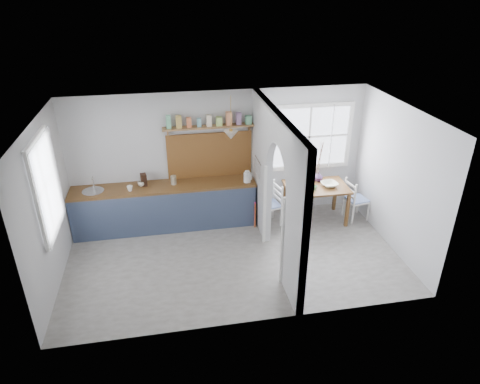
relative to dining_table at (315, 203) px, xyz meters
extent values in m
cube|color=gray|center=(-1.83, -1.02, -0.38)|extent=(5.80, 3.20, 0.01)
cube|color=#BEBEBE|center=(-1.83, -1.02, 2.22)|extent=(5.80, 3.20, 0.01)
cube|color=#BEBEBE|center=(-1.83, 0.58, 0.92)|extent=(5.80, 0.01, 2.60)
cube|color=#BEBEBE|center=(-1.83, -2.62, 0.92)|extent=(5.80, 0.01, 2.60)
cube|color=#BEBEBE|center=(-4.73, -1.02, 0.92)|extent=(0.01, 3.20, 2.60)
cube|color=#BEBEBE|center=(1.07, -1.02, 0.92)|extent=(0.01, 3.20, 2.60)
cube|color=#BEBEBE|center=(-1.13, -2.22, 0.92)|extent=(0.12, 0.80, 2.60)
cube|color=#BEBEBE|center=(-1.13, -0.02, 0.92)|extent=(0.12, 1.20, 2.60)
cube|color=#BEBEBE|center=(-1.13, -1.22, 1.69)|extent=(0.12, 1.20, 1.05)
cube|color=brown|center=(-2.96, 0.28, 0.49)|extent=(3.50, 0.60, 0.05)
cube|color=#445370|center=(-2.96, -0.01, 0.04)|extent=(3.50, 0.03, 0.85)
cube|color=#462717|center=(-2.96, 0.33, 0.04)|extent=(3.46, 0.45, 0.85)
cylinder|color=#B8B8B8|center=(-4.26, 0.28, 0.51)|extent=(0.40, 0.40, 0.02)
cube|color=brown|center=(-2.04, 0.55, 0.97)|extent=(1.65, 0.03, 0.90)
cube|color=brown|center=(-2.04, 0.47, 1.57)|extent=(1.75, 0.20, 0.03)
cube|color=#56A476|center=(-2.78, 0.47, 1.67)|extent=(0.09, 0.09, 0.18)
cube|color=#A68736|center=(-2.60, 0.47, 1.67)|extent=(0.09, 0.09, 0.18)
cube|color=#BC592D|center=(-2.41, 0.47, 1.67)|extent=(0.09, 0.09, 0.18)
cube|color=#6098A1|center=(-2.22, 0.47, 1.67)|extent=(0.09, 0.09, 0.18)
cube|color=beige|center=(-2.04, 0.47, 1.67)|extent=(0.09, 0.09, 0.18)
cube|color=#96BC55|center=(-1.85, 0.47, 1.67)|extent=(0.09, 0.09, 0.18)
cube|color=#C97547|center=(-1.67, 0.47, 1.67)|extent=(0.09, 0.09, 0.18)
cube|color=slate|center=(-1.48, 0.47, 1.67)|extent=(0.09, 0.09, 0.18)
cube|color=#56A476|center=(-1.29, 0.47, 1.67)|extent=(0.09, 0.09, 0.18)
cone|color=silver|center=(-1.68, 0.13, 1.50)|extent=(0.26, 0.26, 0.16)
cylinder|color=#B8B8B8|center=(-1.22, -0.12, 1.07)|extent=(0.02, 0.50, 0.02)
imported|color=white|center=(-3.59, 0.17, 0.57)|extent=(0.12, 0.12, 0.10)
imported|color=silver|center=(-3.38, 0.33, 0.57)|extent=(0.17, 0.17, 0.11)
cube|color=#462717|center=(-3.33, 0.36, 0.64)|extent=(0.13, 0.16, 0.23)
cylinder|color=gray|center=(-2.77, 0.31, 0.61)|extent=(0.14, 0.14, 0.17)
cube|color=#D6337F|center=(-1.25, -0.06, -0.11)|extent=(0.02, 0.03, 0.55)
cube|color=#C2572B|center=(-1.25, -0.08, -0.13)|extent=(0.02, 0.03, 0.54)
imported|color=beige|center=(0.24, -0.05, 0.42)|extent=(0.36, 0.36, 0.08)
imported|color=#639769|center=(-0.09, -0.15, 0.42)|extent=(0.11, 0.11, 0.09)
cylinder|color=#2A2424|center=(-0.32, -0.03, 0.39)|extent=(0.26, 0.26, 0.02)
imported|color=#472B56|center=(0.11, 0.23, 0.48)|extent=(0.24, 0.24, 0.19)
camera|label=1|loc=(-2.87, -7.19, 4.06)|focal=32.00mm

